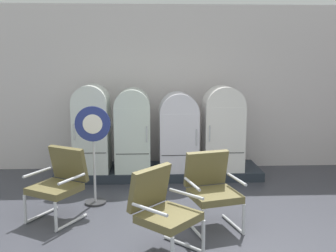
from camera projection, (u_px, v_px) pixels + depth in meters
back_wall at (158, 88)px, 7.61m from camera, size 11.76×0.12×3.16m
display_plinth at (159, 172)px, 7.25m from camera, size 3.70×0.95×0.16m
refrigerator_0 at (92, 125)px, 6.96m from camera, size 0.61×0.73×1.54m
refrigerator_1 at (133, 127)px, 6.98m from camera, size 0.62×0.69×1.47m
refrigerator_2 at (179, 130)px, 7.02m from camera, size 0.69×0.68×1.40m
refrigerator_3 at (223, 126)px, 7.03m from camera, size 0.70×0.64×1.51m
armchair_left at (60, 180)px, 5.27m from camera, size 0.84×0.87×0.96m
armchair_right at (212, 186)px, 5.03m from camera, size 0.75×0.79×0.96m
armchair_center at (162, 207)px, 4.32m from camera, size 0.88×0.88×0.96m
sign_stand at (94, 154)px, 5.74m from camera, size 0.52×0.32×1.48m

